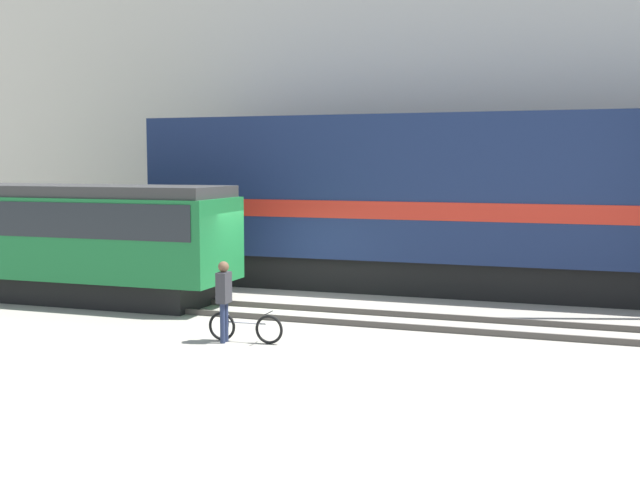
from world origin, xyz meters
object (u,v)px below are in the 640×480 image
(freight_locomotive, at_px, (470,201))
(bicycle, at_px, (245,328))
(streetcar, at_px, (32,234))
(person, at_px, (224,293))

(freight_locomotive, distance_m, bicycle, 9.00)
(streetcar, relative_size, bicycle, 6.94)
(freight_locomotive, height_order, person, freight_locomotive)
(streetcar, xyz_separation_m, person, (7.45, -3.21, -0.76))
(bicycle, xyz_separation_m, person, (-0.41, -0.16, 0.74))
(bicycle, bearing_deg, streetcar, 158.80)
(freight_locomotive, height_order, streetcar, freight_locomotive)
(person, bearing_deg, freight_locomotive, 64.66)
(freight_locomotive, distance_m, streetcar, 12.35)
(streetcar, distance_m, person, 8.15)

